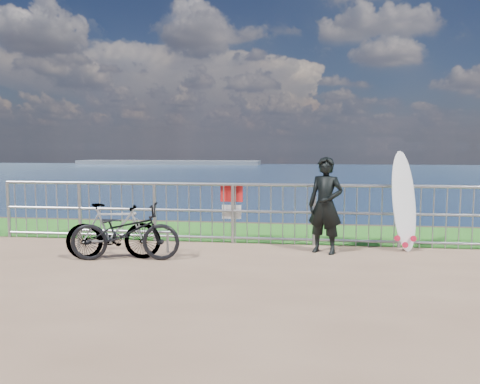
# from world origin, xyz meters

# --- Properties ---
(grass_strip) EXTENTS (120.00, 120.00, 0.00)m
(grass_strip) POSITION_xyz_m (0.00, 2.70, 0.01)
(grass_strip) COLOR #25741F
(grass_strip) RESTS_ON ground
(seascape) EXTENTS (260.00, 260.00, 5.00)m
(seascape) POSITION_xyz_m (-43.75, 147.49, -4.03)
(seascape) COLOR brown
(seascape) RESTS_ON ground
(railing) EXTENTS (10.06, 0.10, 1.13)m
(railing) POSITION_xyz_m (0.01, 1.60, 0.58)
(railing) COLOR gray
(railing) RESTS_ON ground
(surfer) EXTENTS (0.70, 0.59, 1.63)m
(surfer) POSITION_xyz_m (1.17, 1.00, 0.81)
(surfer) COLOR black
(surfer) RESTS_ON ground
(surfboard) EXTENTS (0.57, 0.54, 1.73)m
(surfboard) POSITION_xyz_m (2.52, 1.39, 0.80)
(surfboard) COLOR white
(surfboard) RESTS_ON ground
(bicycle_near) EXTENTS (1.79, 0.84, 0.90)m
(bicycle_near) POSITION_xyz_m (-2.00, 0.07, 0.45)
(bicycle_near) COLOR black
(bicycle_near) RESTS_ON ground
(bicycle_far) EXTENTS (1.55, 0.70, 0.90)m
(bicycle_far) POSITION_xyz_m (-2.20, 0.11, 0.45)
(bicycle_far) COLOR black
(bicycle_far) RESTS_ON ground
(bike_rack) EXTENTS (1.80, 0.05, 0.38)m
(bike_rack) POSITION_xyz_m (-2.29, 0.68, 0.31)
(bike_rack) COLOR gray
(bike_rack) RESTS_ON ground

